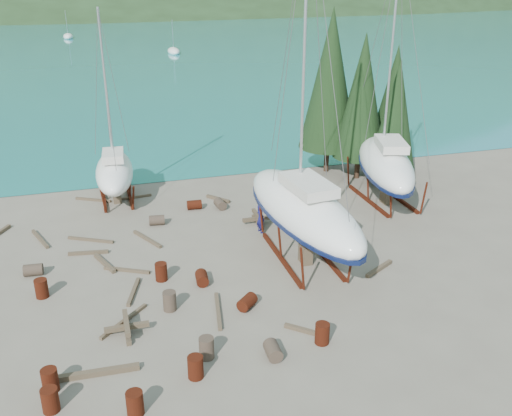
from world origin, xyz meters
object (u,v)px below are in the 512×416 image
object	(u,v)px
large_sailboat_far	(386,163)
small_sailboat_shore	(114,171)
large_sailboat_near	(303,209)
worker	(260,218)

from	to	relation	value
large_sailboat_far	small_sailboat_shore	distance (m)	17.06
large_sailboat_near	worker	bearing A→B (deg)	101.79
worker	small_sailboat_shore	bearing A→B (deg)	31.97
large_sailboat_far	worker	distance (m)	9.35
large_sailboat_near	small_sailboat_shore	world-z (taller)	large_sailboat_near
small_sailboat_shore	worker	bearing A→B (deg)	-40.14
small_sailboat_shore	large_sailboat_far	bearing A→B (deg)	-12.58
large_sailboat_far	worker	world-z (taller)	large_sailboat_far
large_sailboat_near	worker	world-z (taller)	large_sailboat_near
large_sailboat_near	large_sailboat_far	distance (m)	9.76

